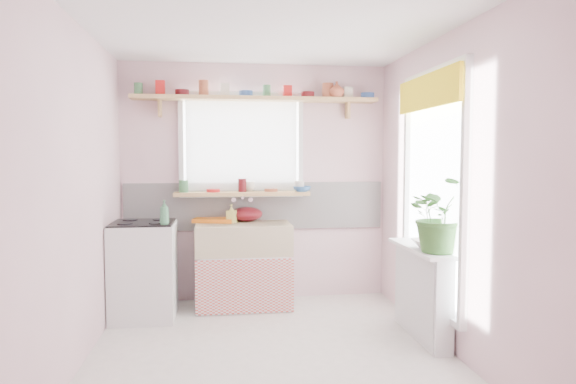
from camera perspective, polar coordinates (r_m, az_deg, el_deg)
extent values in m
plane|color=white|center=(4.17, -1.87, -17.54)|extent=(3.20, 3.20, 0.00)
plane|color=white|center=(4.00, -1.96, 18.04)|extent=(3.20, 3.20, 0.00)
plane|color=silver|center=(5.48, -3.59, 1.06)|extent=(2.80, 0.00, 2.80)
plane|color=silver|center=(2.31, 2.07, -2.97)|extent=(2.80, 0.00, 2.80)
plane|color=silver|center=(4.00, -22.30, -0.32)|extent=(0.00, 3.20, 3.20)
plane|color=silver|center=(4.26, 17.17, 0.05)|extent=(0.00, 3.20, 3.20)
cube|color=white|center=(5.48, -3.57, -1.56)|extent=(2.74, 0.03, 0.50)
cube|color=#CD848E|center=(5.50, -3.56, -3.63)|extent=(2.74, 0.02, 0.12)
cube|color=white|center=(5.46, -5.18, 5.24)|extent=(1.20, 0.01, 1.00)
cube|color=white|center=(5.39, -5.15, 5.26)|extent=(1.15, 0.02, 0.95)
cube|color=white|center=(4.44, 16.03, 0.23)|extent=(0.01, 1.10, 1.90)
cube|color=yellow|center=(4.43, 15.21, 10.73)|extent=(0.03, 1.20, 0.28)
cube|color=white|center=(5.31, -4.95, -9.68)|extent=(0.85, 0.55, 0.55)
cube|color=#CF473D|center=(5.04, -4.79, -10.43)|extent=(0.95, 0.02, 0.53)
cube|color=#C1AF8D|center=(5.23, -4.97, -5.15)|extent=(0.95, 0.55, 0.30)
cylinder|color=silver|center=(5.43, -5.12, -0.56)|extent=(0.03, 0.22, 0.03)
cube|color=white|center=(5.08, -15.71, -8.44)|extent=(0.58, 0.58, 0.90)
cube|color=black|center=(5.00, -15.81, -3.34)|extent=(0.56, 0.56, 0.02)
cylinder|color=black|center=(4.88, -17.68, -3.37)|extent=(0.14, 0.14, 0.01)
cylinder|color=black|center=(4.84, -14.41, -3.37)|extent=(0.14, 0.14, 0.01)
cylinder|color=black|center=(5.16, -17.14, -2.98)|extent=(0.14, 0.14, 0.01)
cylinder|color=black|center=(5.12, -14.04, -2.97)|extent=(0.14, 0.14, 0.01)
cube|color=white|center=(4.54, 14.69, -10.86)|extent=(0.15, 0.90, 0.75)
cube|color=white|center=(4.45, 14.42, -6.09)|extent=(0.22, 0.95, 0.03)
cube|color=tan|center=(5.36, -5.09, -0.19)|extent=(1.40, 0.22, 0.04)
cube|color=tan|center=(5.37, -3.53, 10.29)|extent=(2.52, 0.24, 0.04)
cylinder|color=#3F7F4C|center=(5.43, -16.29, 10.93)|extent=(0.11, 0.11, 0.12)
cylinder|color=red|center=(5.40, -14.00, 11.01)|extent=(0.11, 0.11, 0.12)
cylinder|color=#590F14|center=(5.38, -11.68, 10.75)|extent=(0.11, 0.11, 0.06)
cylinder|color=#A55133|center=(5.37, -9.36, 11.11)|extent=(0.11, 0.11, 0.12)
cylinder|color=silver|center=(5.37, -7.03, 11.13)|extent=(0.11, 0.11, 0.12)
cylinder|color=#3359A5|center=(5.37, -4.69, 10.82)|extent=(0.11, 0.11, 0.06)
cylinder|color=#3F7F4C|center=(5.39, -2.38, 11.13)|extent=(0.11, 0.11, 0.12)
cylinder|color=red|center=(5.42, -0.07, 11.10)|extent=(0.11, 0.11, 0.12)
cylinder|color=#590F14|center=(5.45, 2.21, 10.74)|extent=(0.11, 0.11, 0.06)
cylinder|color=#A55133|center=(5.49, 4.45, 11.00)|extent=(0.11, 0.11, 0.12)
cylinder|color=silver|center=(5.54, 6.67, 10.92)|extent=(0.11, 0.11, 0.12)
cylinder|color=#3359A5|center=(5.59, 8.83, 10.52)|extent=(0.11, 0.11, 0.06)
cylinder|color=#3F7F4C|center=(5.36, -11.73, 0.60)|extent=(0.11, 0.11, 0.12)
cylinder|color=red|center=(5.35, -8.42, 0.63)|extent=(0.11, 0.11, 0.12)
cylinder|color=#590F14|center=(5.35, -5.10, 0.34)|extent=(0.11, 0.11, 0.06)
cylinder|color=#A55133|center=(5.38, -1.80, 0.69)|extent=(0.11, 0.11, 0.12)
cylinder|color=silver|center=(5.42, 1.47, 0.72)|extent=(0.11, 0.11, 0.12)
cube|color=orange|center=(5.40, -8.09, -3.06)|extent=(0.48, 0.40, 0.04)
ellipsoid|color=maroon|center=(5.40, -4.58, -2.46)|extent=(0.36, 0.36, 0.15)
imported|color=#38692A|center=(4.19, 16.62, -2.44)|extent=(0.55, 0.49, 0.60)
imported|color=white|center=(4.38, 15.61, -5.59)|extent=(0.30, 0.30, 0.07)
imported|color=#276127|center=(4.12, 16.57, -5.25)|extent=(0.12, 0.09, 0.21)
imported|color=#D0CB5C|center=(5.27, -6.30, -2.41)|extent=(0.11, 0.11, 0.19)
imported|color=beige|center=(5.42, -4.37, 0.61)|extent=(0.16, 0.16, 0.10)
imported|color=#3162A0|center=(5.36, 1.57, 0.35)|extent=(0.21, 0.21, 0.06)
imported|color=#B05236|center=(5.45, 5.43, 11.27)|extent=(0.19, 0.19, 0.16)
imported|color=#408056|center=(4.74, -13.58, -2.21)|extent=(0.11, 0.11, 0.22)
sphere|color=orange|center=(4.37, 15.62, -4.83)|extent=(0.08, 0.08, 0.08)
sphere|color=orange|center=(4.43, 16.18, -4.74)|extent=(0.08, 0.08, 0.08)
sphere|color=orange|center=(4.37, 14.91, -4.82)|extent=(0.08, 0.08, 0.08)
cylinder|color=gold|center=(4.34, 16.13, -4.79)|extent=(0.18, 0.04, 0.10)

